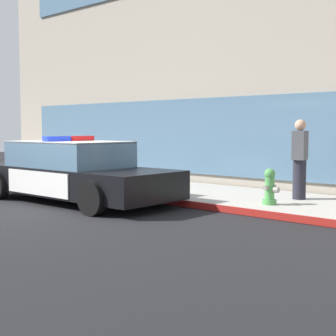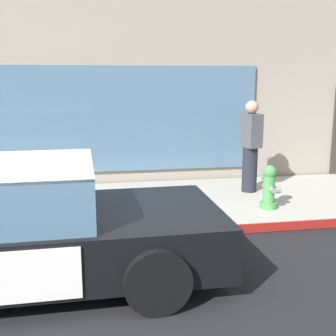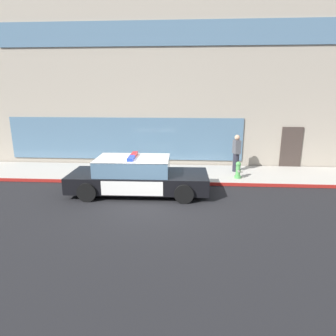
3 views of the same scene
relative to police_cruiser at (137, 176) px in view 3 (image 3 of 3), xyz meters
name	(u,v)px [view 3 (image 3 of 3)]	position (x,y,z in m)	size (l,w,h in m)	color
ground	(155,203)	(0.79, -0.99, -0.68)	(48.00, 48.00, 0.00)	black
sidewalk	(164,173)	(0.79, 2.53, -0.61)	(48.00, 2.88, 0.15)	#B2ADA3
curb_red_paint	(161,183)	(0.79, 1.07, -0.61)	(28.80, 0.04, 0.14)	maroon
storefront_building	(176,81)	(1.05, 9.93, 3.72)	(19.62, 11.91, 8.80)	gray
police_cruiser	(137,176)	(0.00, 0.00, 0.00)	(5.20, 2.19, 1.49)	black
fire_hydrant	(238,170)	(4.06, 1.77, -0.18)	(0.34, 0.39, 0.73)	#4C994C
pedestrian_on_sidewalk	(236,153)	(4.12, 2.86, 0.33)	(0.35, 0.45, 1.71)	#23232D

